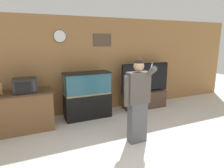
{
  "coord_description": "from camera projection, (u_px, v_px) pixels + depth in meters",
  "views": [
    {
      "loc": [
        -1.74,
        -2.2,
        2.0
      ],
      "look_at": [
        0.02,
        1.7,
        1.05
      ],
      "focal_mm": 32.0,
      "sensor_mm": 36.0,
      "label": 1
    }
  ],
  "objects": [
    {
      "name": "wall_back_paneled",
      "position": [
        91.0,
        66.0,
        5.52
      ],
      "size": [
        10.0,
        0.08,
        2.6
      ],
      "color": "olive",
      "rests_on": "ground_plane"
    },
    {
      "name": "counter_island",
      "position": [
        20.0,
        112.0,
        4.41
      ],
      "size": [
        1.43,
        0.66,
        0.89
      ],
      "color": "brown",
      "rests_on": "ground_plane"
    },
    {
      "name": "microwave",
      "position": [
        25.0,
        85.0,
        4.31
      ],
      "size": [
        0.49,
        0.39,
        0.3
      ],
      "color": "black",
      "rests_on": "counter_island"
    },
    {
      "name": "aquarium_on_stand",
      "position": [
        87.0,
        95.0,
        5.15
      ],
      "size": [
        1.19,
        0.48,
        1.2
      ],
      "color": "black",
      "rests_on": "ground_plane"
    },
    {
      "name": "tv_on_stand",
      "position": [
        145.0,
        95.0,
        5.93
      ],
      "size": [
        1.55,
        0.4,
        1.35
      ],
      "color": "#4C3828",
      "rests_on": "ground_plane"
    },
    {
      "name": "person_standing",
      "position": [
        138.0,
        100.0,
        3.84
      ],
      "size": [
        0.52,
        0.39,
        1.66
      ],
      "color": "#515156",
      "rests_on": "ground_plane"
    }
  ]
}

